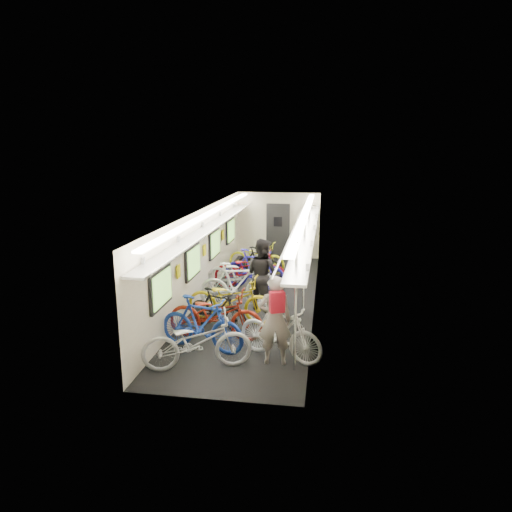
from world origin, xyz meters
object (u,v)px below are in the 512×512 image
(passenger_mid, at_px, (262,274))
(passenger_near, at_px, (275,320))
(bicycle_0, at_px, (197,342))
(bicycle_1, at_px, (202,324))
(backpack, at_px, (277,302))

(passenger_mid, bearing_deg, passenger_near, 136.15)
(bicycle_0, relative_size, passenger_mid, 1.11)
(passenger_mid, bearing_deg, bicycle_1, 105.37)
(passenger_near, distance_m, backpack, 0.48)
(bicycle_0, xyz_separation_m, passenger_near, (1.37, 0.44, 0.33))
(bicycle_1, height_order, passenger_near, passenger_near)
(passenger_mid, bearing_deg, backpack, 136.39)
(bicycle_1, xyz_separation_m, passenger_mid, (0.84, 2.58, 0.34))
(bicycle_0, xyz_separation_m, passenger_mid, (0.71, 3.36, 0.38))
(bicycle_0, bearing_deg, bicycle_1, -8.84)
(bicycle_1, relative_size, backpack, 4.89)
(passenger_near, bearing_deg, backpack, 98.51)
(bicycle_0, distance_m, passenger_mid, 3.45)
(bicycle_1, distance_m, backpack, 1.80)
(bicycle_0, distance_m, bicycle_1, 0.79)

